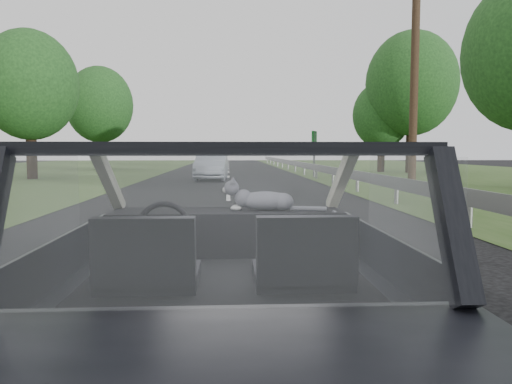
{
  "coord_description": "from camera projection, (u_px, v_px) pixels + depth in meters",
  "views": [
    {
      "loc": [
        0.01,
        -2.83,
        1.41
      ],
      "look_at": [
        0.2,
        0.54,
        1.13
      ],
      "focal_mm": 35.0,
      "sensor_mm": 36.0,
      "label": 1
    }
  ],
  "objects": [
    {
      "name": "passenger_seat",
      "position": [
        303.0,
        254.0,
        2.59
      ],
      "size": [
        0.5,
        0.72,
        0.42
      ],
      "primitive_type": "cube",
      "color": "black",
      "rests_on": "subject_car"
    },
    {
      "name": "dashboard",
      "position": [
        227.0,
        231.0,
        3.48
      ],
      "size": [
        1.58,
        0.45,
        0.3
      ],
      "primitive_type": "cube",
      "color": "black",
      "rests_on": "subject_car"
    },
    {
      "name": "cat",
      "position": [
        265.0,
        200.0,
        3.46
      ],
      "size": [
        0.53,
        0.21,
        0.23
      ],
      "primitive_type": "ellipsoid",
      "rotation": [
        0.0,
        0.0,
        -0.11
      ],
      "color": "gray",
      "rests_on": "dashboard"
    },
    {
      "name": "other_car",
      "position": [
        212.0,
        166.0,
        23.97
      ],
      "size": [
        1.75,
        4.13,
        1.34
      ],
      "primitive_type": "imported",
      "rotation": [
        0.0,
        0.0,
        -0.04
      ],
      "color": "#959EAC",
      "rests_on": "ground"
    },
    {
      "name": "tree_3",
      "position": [
        411.0,
        104.0,
        31.48
      ],
      "size": [
        7.48,
        7.48,
        8.67
      ],
      "primitive_type": null,
      "rotation": [
        0.0,
        0.0,
        0.39
      ],
      "color": "#173516",
      "rests_on": "ground"
    },
    {
      "name": "guardrail",
      "position": [
        392.0,
        182.0,
        13.07
      ],
      "size": [
        0.05,
        90.0,
        0.32
      ],
      "primitive_type": "cube",
      "color": "gray",
      "rests_on": "ground"
    },
    {
      "name": "steering_wheel",
      "position": [
        164.0,
        229.0,
        3.16
      ],
      "size": [
        0.36,
        0.36,
        0.04
      ],
      "primitive_type": "torus",
      "color": "black",
      "rests_on": "dashboard"
    },
    {
      "name": "tree_6",
      "position": [
        100.0,
        120.0,
        36.81
      ],
      "size": [
        5.57,
        5.57,
        7.38
      ],
      "primitive_type": null,
      "rotation": [
        0.0,
        0.0,
        0.16
      ],
      "color": "#173516",
      "rests_on": "ground"
    },
    {
      "name": "subject_car",
      "position": [
        227.0,
        270.0,
        2.87
      ],
      "size": [
        1.8,
        4.0,
        1.45
      ],
      "primitive_type": "cube",
      "color": "black",
      "rests_on": "ground"
    },
    {
      "name": "highway_sign",
      "position": [
        314.0,
        154.0,
        26.63
      ],
      "size": [
        0.49,
        0.94,
        2.46
      ],
      "primitive_type": "cube",
      "rotation": [
        0.0,
        0.0,
        -0.41
      ],
      "color": "#135B21",
      "rests_on": "ground"
    },
    {
      "name": "utility_pole",
      "position": [
        415.0,
        66.0,
        18.02
      ],
      "size": [
        0.37,
        0.37,
        8.92
      ],
      "primitive_type": "cylinder",
      "rotation": [
        0.0,
        0.0,
        -0.33
      ],
      "color": "#4E3924",
      "rests_on": "ground"
    },
    {
      "name": "tree_5",
      "position": [
        30.0,
        107.0,
        24.48
      ],
      "size": [
        6.12,
        6.12,
        7.11
      ],
      "primitive_type": null,
      "rotation": [
        0.0,
        0.0,
        -0.39
      ],
      "color": "#173516",
      "rests_on": "ground"
    },
    {
      "name": "tree_2",
      "position": [
        382.0,
        128.0,
        32.85
      ],
      "size": [
        3.83,
        3.83,
        5.77
      ],
      "primitive_type": null,
      "rotation": [
        0.0,
        0.0,
        0.01
      ],
      "color": "#173516",
      "rests_on": "ground"
    },
    {
      "name": "driver_seat",
      "position": [
        148.0,
        255.0,
        2.55
      ],
      "size": [
        0.5,
        0.72,
        0.42
      ],
      "primitive_type": "cube",
      "color": "black",
      "rests_on": "subject_car"
    }
  ]
}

